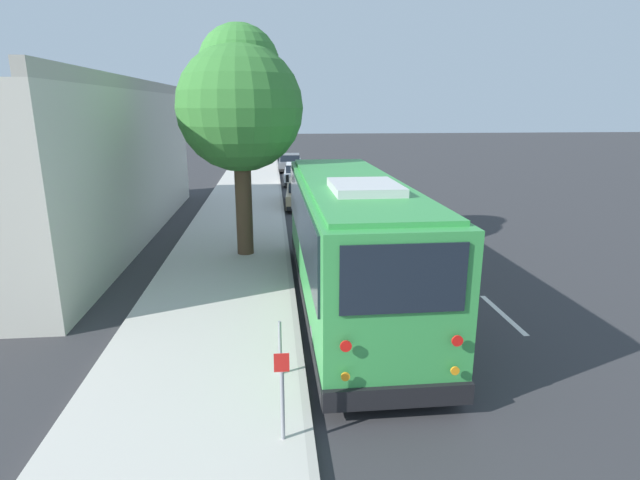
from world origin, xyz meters
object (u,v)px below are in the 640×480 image
parked_sedan_tan (304,193)px  parked_sedan_gray (290,163)px  street_tree (240,100)px  sign_post_far (280,348)px  parked_sedan_white (298,174)px  shuttle_bus (350,236)px  sign_post_near (282,396)px

parked_sedan_tan → parked_sedan_gray: 14.22m
street_tree → sign_post_far: size_ratio=6.99×
parked_sedan_white → sign_post_far: parked_sedan_white is taller
street_tree → sign_post_far: 9.18m
parked_sedan_white → sign_post_far: size_ratio=4.34×
sign_post_far → shuttle_bus: bearing=-27.1°
shuttle_bus → sign_post_near: size_ratio=7.30×
parked_sedan_gray → sign_post_far: 30.98m
street_tree → sign_post_near: street_tree is taller
sign_post_near → sign_post_far: 1.87m
parked_sedan_white → street_tree: bearing=173.6°
parked_sedan_gray → parked_sedan_tan: bearing=-176.7°
shuttle_bus → parked_sedan_tan: 13.25m
parked_sedan_white → street_tree: 16.83m
street_tree → parked_sedan_gray: bearing=-5.9°
parked_sedan_tan → sign_post_near: (-18.59, 1.53, 0.25)m
parked_sedan_gray → sign_post_near: size_ratio=3.13×
shuttle_bus → parked_sedan_white: size_ratio=2.25×
sign_post_far → parked_sedan_white: bearing=-3.8°
shuttle_bus → sign_post_far: (-3.54, 1.81, -1.13)m
shuttle_bus → parked_sedan_tan: (13.20, 0.28, -1.18)m
parked_sedan_gray → sign_post_near: (-32.81, 1.36, 0.27)m
parked_sedan_white → parked_sedan_gray: parked_sedan_white is taller
street_tree → shuttle_bus: bearing=-147.7°
parked_sedan_white → street_tree: street_tree is taller
parked_sedan_gray → street_tree: size_ratio=0.60×
street_tree → sign_post_near: 10.76m
parked_sedan_gray → sign_post_far: size_ratio=4.17×
parked_sedan_gray → street_tree: 23.51m
parked_sedan_tan → parked_sedan_white: bearing=2.6°
shuttle_bus → parked_sedan_gray: size_ratio=2.34×
parked_sedan_tan → parked_sedan_white: (7.28, -0.08, -0.00)m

